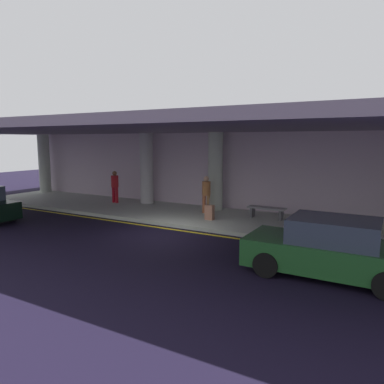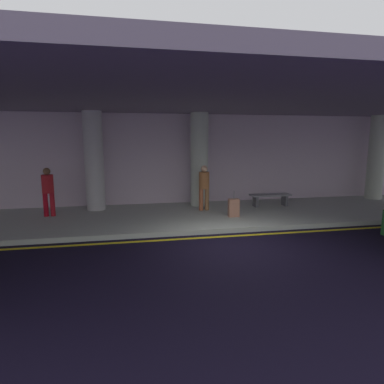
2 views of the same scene
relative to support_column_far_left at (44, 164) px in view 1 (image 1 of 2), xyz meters
The scene contains 13 objects.
ground_plane 12.96m from the support_column_far_left, 20.51° to the right, with size 60.00×60.00×0.00m, color black.
sidewalk 12.23m from the support_column_far_left, ahead, with size 26.00×4.20×0.15m, color #ACB3A8.
lane_stripe_yellow 12.73m from the support_column_far_left, 17.46° to the right, with size 26.00×0.14×0.01m, color yellow.
support_column_far_left is the anchor object (origin of this frame).
support_column_left_mid 8.00m from the support_column_far_left, ahead, with size 0.70×0.70×3.65m, color #AEACAE.
support_column_center 12.00m from the support_column_far_left, ahead, with size 0.70×0.70×3.65m, color #B1BAAA.
ceiling_overhang 12.31m from the support_column_far_left, ahead, with size 28.00×13.20×0.30m, color slate.
terminal_back_wall 12.03m from the support_column_far_left, ahead, with size 26.00×0.30×3.80m, color #BCA9B9.
car_dark_green 19.08m from the support_column_far_left, 18.10° to the right, with size 4.10×1.92×1.50m.
traveler_with_luggage 12.06m from the support_column_far_left, ahead, with size 0.38×0.38×1.68m.
person_waiting_for_ride 6.63m from the support_column_far_left, ahead, with size 0.38×0.38×1.68m.
suitcase_upright_primary 13.02m from the support_column_far_left, ahead, with size 0.36×0.22×0.90m.
bench_metal 14.83m from the support_column_far_left, ahead, with size 1.60×0.50×0.48m.
Camera 1 is at (7.43, -10.79, 3.40)m, focal length 33.93 mm.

